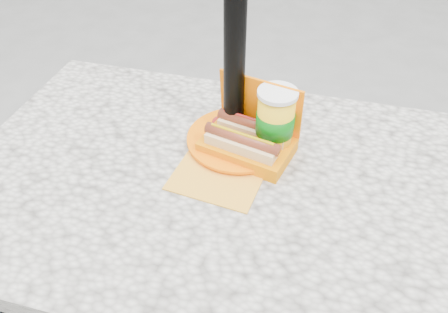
% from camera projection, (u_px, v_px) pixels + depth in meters
% --- Properties ---
extents(picnic_table, '(1.20, 0.80, 0.75)m').
position_uv_depth(picnic_table, '(217.00, 208.00, 1.08)').
color(picnic_table, beige).
rests_on(picnic_table, ground).
extents(umbrella_pole, '(0.05, 0.05, 2.20)m').
position_uv_depth(umbrella_pole, '(236.00, 0.00, 0.89)').
color(umbrella_pole, black).
rests_on(umbrella_pole, ground).
extents(hotdog_box, '(0.24, 0.19, 0.17)m').
position_uv_depth(hotdog_box, '(248.00, 139.00, 1.04)').
color(hotdog_box, '#FF7000').
rests_on(hotdog_box, picnic_table).
extents(fries_plate, '(0.26, 0.35, 0.05)m').
position_uv_depth(fries_plate, '(237.00, 140.00, 1.08)').
color(fries_plate, gold).
rests_on(fries_plate, picnic_table).
extents(soda_cup, '(0.09, 0.09, 0.17)m').
position_uv_depth(soda_cup, '(275.00, 123.00, 1.01)').
color(soda_cup, yellow).
rests_on(soda_cup, picnic_table).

